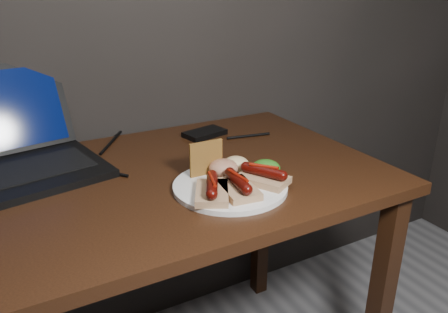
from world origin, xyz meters
name	(u,v)px	position (x,y,z in m)	size (l,w,h in m)	color
desk	(106,221)	(0.00, 1.38, 0.66)	(1.40, 0.70, 0.75)	#381D0E
laptop	(14,152)	(-0.17, 1.59, 0.80)	(0.43, 0.43, 0.25)	black
hard_drive	(205,133)	(0.37, 1.60, 0.76)	(0.13, 0.07, 0.02)	black
desk_cables	(83,164)	(-0.01, 1.54, 0.75)	(1.07, 0.41, 0.01)	black
plate	(230,186)	(0.26, 1.23, 0.76)	(0.27, 0.27, 0.01)	white
bread_sausage_left	(212,189)	(0.19, 1.20, 0.78)	(0.12, 0.13, 0.04)	tan
bread_sausage_center	(238,185)	(0.25, 1.19, 0.78)	(0.08, 0.12, 0.04)	tan
bread_sausage_right	(263,176)	(0.33, 1.20, 0.78)	(0.12, 0.13, 0.04)	tan
crispbread	(206,158)	(0.24, 1.31, 0.80)	(0.09, 0.01, 0.09)	#A46C2C
salad_greens	(266,168)	(0.36, 1.23, 0.78)	(0.07, 0.07, 0.04)	#1F5A12
salsa_mound	(224,168)	(0.27, 1.28, 0.78)	(0.07, 0.07, 0.04)	maroon
coleslaw_mound	(236,164)	(0.31, 1.30, 0.78)	(0.06, 0.06, 0.04)	beige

